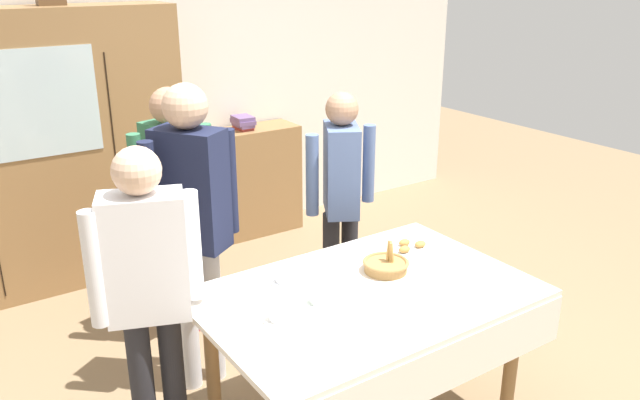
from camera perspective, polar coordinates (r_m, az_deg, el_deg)
back_wall at (r=5.40m, az=-14.93°, el=9.73°), size 6.40×0.10×2.70m
dining_table at (r=3.19m, az=4.44°, el=-9.94°), size 1.60×1.06×0.77m
wall_cabinet at (r=4.97m, az=-23.17°, el=3.79°), size 1.96×0.46×2.00m
bookshelf_low at (r=5.66m, az=-6.60°, el=1.57°), size 0.95×0.35×0.95m
book_stack at (r=5.52m, az=-6.82°, el=6.83°), size 0.17×0.22×0.11m
tea_cup_center at (r=2.90m, az=-3.73°, el=-10.19°), size 0.13×0.13×0.06m
tea_cup_back_edge at (r=3.03m, az=-0.11°, el=-8.75°), size 0.13×0.13×0.06m
tea_cup_far_right at (r=3.22m, az=-3.19°, el=-6.92°), size 0.13×0.13×0.06m
bread_basket at (r=3.35m, az=5.83°, el=-5.75°), size 0.24×0.24×0.16m
pastry_plate at (r=3.61m, az=8.03°, el=-4.28°), size 0.28×0.28×0.05m
spoon_near_right at (r=3.28m, az=9.96°, el=-7.17°), size 0.12×0.02×0.01m
spoon_near_left at (r=3.21m, az=15.06°, el=-8.22°), size 0.12×0.02×0.01m
spoon_center at (r=3.46m, az=1.55°, el=-5.32°), size 0.12×0.02×0.01m
person_by_cabinet at (r=4.11m, az=1.87°, el=1.15°), size 0.52×0.41×1.53m
person_near_right_end at (r=3.99m, az=-12.71°, el=0.78°), size 0.52×0.40×1.60m
person_behind_table_right at (r=2.97m, az=-14.98°, el=-6.96°), size 0.52×0.32×1.56m
person_behind_table_left at (r=3.43m, az=-11.19°, el=-0.88°), size 0.52×0.41×1.72m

